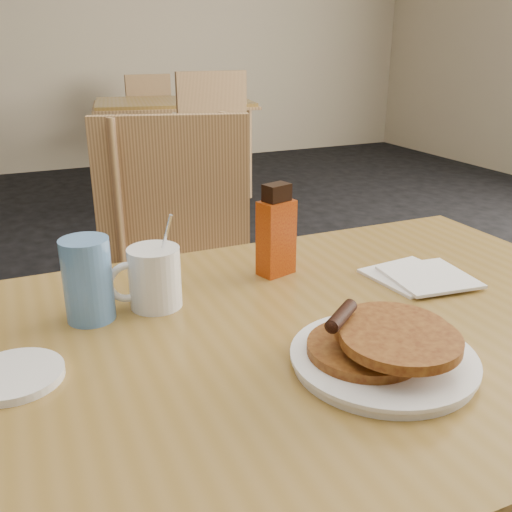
{
  "coord_description": "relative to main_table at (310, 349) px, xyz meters",
  "views": [
    {
      "loc": [
        -0.35,
        -0.78,
        1.19
      ],
      "look_at": [
        0.02,
        0.03,
        0.85
      ],
      "focal_mm": 40.0,
      "sensor_mm": 36.0,
      "label": 1
    }
  ],
  "objects": [
    {
      "name": "blue_tumbler",
      "position": [
        -0.32,
        0.18,
        0.11
      ],
      "size": [
        0.09,
        0.09,
        0.14
      ],
      "primitive_type": "cylinder",
      "rotation": [
        0.0,
        0.0,
        -0.18
      ],
      "color": "#5283C0",
      "rests_on": "main_table"
    },
    {
      "name": "napkin_stack",
      "position": [
        0.29,
        0.09,
        0.05
      ],
      "size": [
        0.18,
        0.19,
        0.01
      ],
      "rotation": [
        0.0,
        0.0,
        0.09
      ],
      "color": "white",
      "rests_on": "main_table"
    },
    {
      "name": "syrup_bottle",
      "position": [
        0.05,
        0.23,
        0.13
      ],
      "size": [
        0.08,
        0.06,
        0.18
      ],
      "rotation": [
        0.0,
        0.0,
        0.28
      ],
      "color": "maroon",
      "rests_on": "main_table"
    },
    {
      "name": "chair_main_far",
      "position": [
        0.02,
        0.76,
        -0.12
      ],
      "size": [
        0.56,
        0.56,
        0.99
      ],
      "rotation": [
        0.0,
        0.0,
        -0.28
      ],
      "color": "tan",
      "rests_on": "floor"
    },
    {
      "name": "wall_back",
      "position": [
        -0.08,
        5.07,
        0.69
      ],
      "size": [
        8.0,
        0.0,
        8.0
      ],
      "primitive_type": "plane",
      "rotation": [
        1.57,
        0.0,
        0.0
      ],
      "color": "#C3B097",
      "rests_on": "ground"
    },
    {
      "name": "side_saucer",
      "position": [
        -0.45,
        0.04,
        0.05
      ],
      "size": [
        0.15,
        0.15,
        0.01
      ],
      "primitive_type": "cylinder",
      "rotation": [
        0.0,
        0.0,
        -0.12
      ],
      "color": "white",
      "rests_on": "main_table"
    },
    {
      "name": "main_table",
      "position": [
        0.0,
        0.0,
        0.0
      ],
      "size": [
        1.29,
        0.88,
        0.75
      ],
      "rotation": [
        0.0,
        0.0,
        -0.01
      ],
      "color": "olive",
      "rests_on": "floor"
    },
    {
      "name": "coffee_mug",
      "position": [
        -0.21,
        0.18,
        0.1
      ],
      "size": [
        0.13,
        0.09,
        0.17
      ],
      "rotation": [
        0.0,
        0.0,
        0.2
      ],
      "color": "white",
      "rests_on": "main_table"
    },
    {
      "name": "neighbor_table",
      "position": [
        0.86,
        3.65,
        -0.0
      ],
      "size": [
        1.33,
        1.02,
        0.75
      ],
      "rotation": [
        0.0,
        0.0,
        -0.19
      ],
      "color": "olive",
      "rests_on": "floor"
    },
    {
      "name": "chair_neighbor_far",
      "position": [
        0.87,
        4.38,
        -0.17
      ],
      "size": [
        0.41,
        0.41,
        0.9
      ],
      "rotation": [
        0.0,
        0.0,
        0.0
      ],
      "color": "tan",
      "rests_on": "floor"
    },
    {
      "name": "chair_neighbor_near",
      "position": [
        0.85,
        2.88,
        -0.11
      ],
      "size": [
        0.47,
        0.47,
        1.0
      ],
      "rotation": [
        0.0,
        0.0,
        -0.05
      ],
      "color": "tan",
      "rests_on": "floor"
    },
    {
      "name": "pancake_plate",
      "position": [
        0.04,
        -0.14,
        0.06
      ],
      "size": [
        0.27,
        0.27,
        0.08
      ],
      "rotation": [
        0.0,
        0.0,
        0.22
      ],
      "color": "white",
      "rests_on": "main_table"
    }
  ]
}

